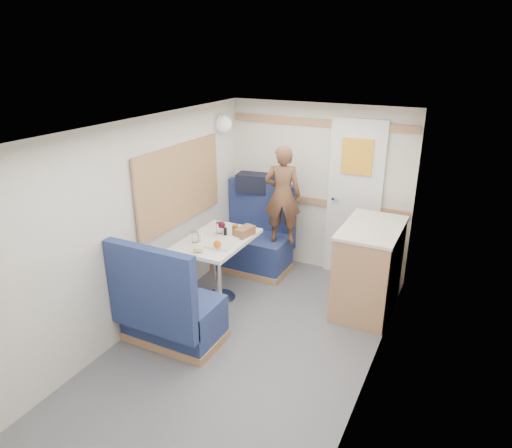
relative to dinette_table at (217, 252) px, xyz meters
The scene contains 27 objects.
floor 1.32m from the dinette_table, 56.98° to the right, with size 4.50×4.50×0.00m, color #515156.
ceiling 1.87m from the dinette_table, 56.98° to the right, with size 4.50×4.50×0.00m, color silver.
wall_back 1.47m from the dinette_table, 62.53° to the left, with size 2.20×0.02×2.00m, color silver.
wall_left 1.18m from the dinette_table, 114.23° to the right, with size 0.02×4.50×2.00m, color silver.
wall_right 2.06m from the dinette_table, 29.74° to the right, with size 0.02×4.50×2.00m, color silver.
oak_trim_low 1.42m from the dinette_table, 62.15° to the left, with size 2.15×0.02×0.08m, color olive.
oak_trim_high 1.85m from the dinette_table, 62.15° to the left, with size 2.15×0.02×0.08m, color olive.
side_window 0.81m from the dinette_table, behind, with size 0.04×1.30×0.72m, color #A3AE93.
rear_door 1.69m from the dinette_table, 47.92° to the left, with size 0.62×0.12×1.86m.
dinette_table is the anchor object (origin of this frame).
bench_far 0.90m from the dinette_table, 90.00° to the left, with size 0.90×0.59×1.05m.
bench_near 0.90m from the dinette_table, 90.00° to the right, with size 0.90×0.59×1.05m.
ledge 1.16m from the dinette_table, 90.00° to the left, with size 0.90×0.14×0.04m, color olive.
dome_light 1.51m from the dinette_table, 114.65° to the left, with size 0.20×0.20×0.20m, color white.
galley_counter 1.57m from the dinette_table, 20.54° to the left, with size 0.57×0.92×0.92m.
person 1.00m from the dinette_table, 64.64° to the left, with size 0.41×0.27×1.13m, color brown.
duffel_bag 1.21m from the dinette_table, 94.69° to the left, with size 0.48×0.23×0.23m, color black.
tray 0.21m from the dinette_table, 35.81° to the right, with size 0.27×0.35×0.02m, color silver.
orange_fruit 0.35m from the dinette_table, 57.91° to the right, with size 0.08×0.08×0.08m, color #D56209.
cheese_block 0.42m from the dinette_table, 87.50° to the right, with size 0.09×0.06×0.03m, color #DBCD7E.
wine_glass 0.29m from the dinette_table, 74.43° to the left, with size 0.08×0.08×0.17m.
tumbler_left 0.31m from the dinette_table, 128.98° to the right, with size 0.07×0.07×0.11m, color white.
tumbler_right 0.26m from the dinette_table, 109.86° to the left, with size 0.08×0.08×0.12m, color silver.
beer_glass 0.30m from the dinette_table, 54.93° to the left, with size 0.07×0.07×0.11m, color brown.
pepper_grinder 0.23m from the dinette_table, 57.50° to the left, with size 0.04×0.04×0.10m, color black.
salt_grinder 0.27m from the dinette_table, 129.48° to the right, with size 0.04×0.04×0.09m, color white.
bread_loaf 0.36m from the dinette_table, 41.24° to the left, with size 0.12×0.22×0.09m, color brown.
Camera 1 is at (1.65, -2.71, 2.58)m, focal length 32.00 mm.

